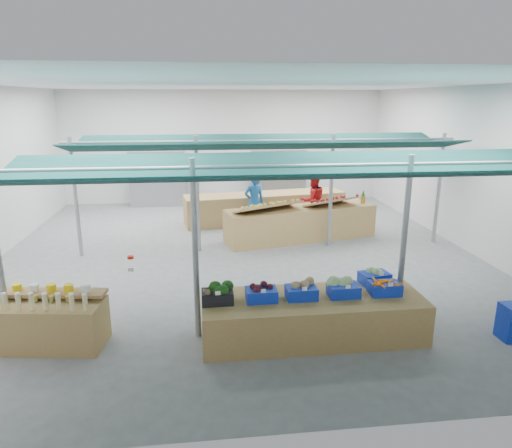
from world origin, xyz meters
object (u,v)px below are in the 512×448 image
Objects in this scene: vendor_right at (313,201)px; veg_counter at (313,317)px; bottle_shelf at (52,321)px; vendor_left at (254,202)px; fruit_counter at (301,223)px.

veg_counter is at bearing 63.23° from vendor_right.
bottle_shelf is 1.03× the size of vendor_left.
bottle_shelf is 1.03× the size of vendor_right.
fruit_counter is 1.68m from vendor_left.
vendor_right reaches higher than bottle_shelf.
vendor_right reaches higher than fruit_counter.
vendor_left is at bearing 124.11° from fruit_counter.
veg_counter is at bearing 78.66° from vendor_left.
vendor_left is at bearing 91.69° from veg_counter.
fruit_counter is 2.50× the size of vendor_right.
veg_counter is 2.12× the size of vendor_right.
veg_counter is at bearing -113.38° from fruit_counter.
veg_counter is 2.12× the size of vendor_left.
vendor_left is at bearing 65.54° from bottle_shelf.
bottle_shelf is 0.48× the size of veg_counter.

